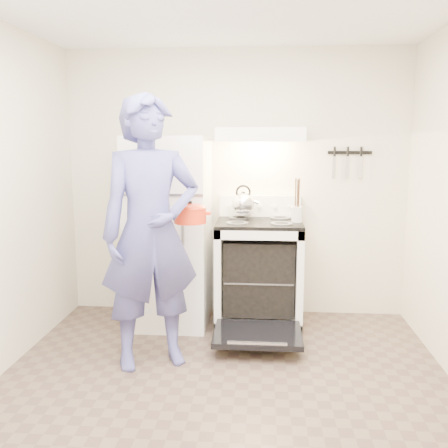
{
  "coord_description": "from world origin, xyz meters",
  "views": [
    {
      "loc": [
        0.26,
        -2.92,
        1.67
      ],
      "look_at": [
        -0.05,
        1.0,
        1.0
      ],
      "focal_mm": 40.0,
      "sensor_mm": 36.0,
      "label": 1
    }
  ],
  "objects_px": {
    "stove_body": "(259,274)",
    "refrigerator": "(170,231)",
    "person": "(151,233)",
    "tea_kettle": "(243,202)",
    "dutch_oven": "(190,216)"
  },
  "relations": [
    {
      "from": "stove_body",
      "to": "refrigerator",
      "type": "bearing_deg",
      "value": -178.23
    },
    {
      "from": "stove_body",
      "to": "person",
      "type": "xyz_separation_m",
      "value": [
        -0.78,
        -0.9,
        0.54
      ]
    },
    {
      "from": "stove_body",
      "to": "person",
      "type": "relative_size",
      "value": 0.46
    },
    {
      "from": "tea_kettle",
      "to": "person",
      "type": "height_order",
      "value": "person"
    },
    {
      "from": "stove_body",
      "to": "dutch_oven",
      "type": "relative_size",
      "value": 2.91
    },
    {
      "from": "refrigerator",
      "to": "dutch_oven",
      "type": "height_order",
      "value": "refrigerator"
    },
    {
      "from": "stove_body",
      "to": "tea_kettle",
      "type": "relative_size",
      "value": 2.99
    },
    {
      "from": "stove_body",
      "to": "tea_kettle",
      "type": "height_order",
      "value": "tea_kettle"
    },
    {
      "from": "tea_kettle",
      "to": "person",
      "type": "bearing_deg",
      "value": -121.37
    },
    {
      "from": "stove_body",
      "to": "dutch_oven",
      "type": "distance_m",
      "value": 1.07
    },
    {
      "from": "person",
      "to": "dutch_oven",
      "type": "distance_m",
      "value": 0.35
    },
    {
      "from": "tea_kettle",
      "to": "dutch_oven",
      "type": "xyz_separation_m",
      "value": [
        -0.37,
        -0.82,
        -0.01
      ]
    },
    {
      "from": "tea_kettle",
      "to": "refrigerator",
      "type": "bearing_deg",
      "value": -166.21
    },
    {
      "from": "tea_kettle",
      "to": "dutch_oven",
      "type": "relative_size",
      "value": 0.97
    },
    {
      "from": "refrigerator",
      "to": "person",
      "type": "height_order",
      "value": "person"
    }
  ]
}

